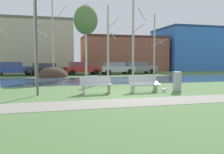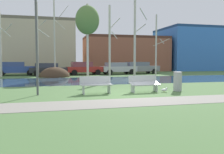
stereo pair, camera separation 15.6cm
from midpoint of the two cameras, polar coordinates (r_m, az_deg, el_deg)
The scene contains 23 objects.
ground_plane at distance 21.22m, azimuth -5.39°, elevation -0.47°, with size 120.00×120.00×0.00m, color #4C703D.
paved_path_strip at distance 9.40m, azimuth 6.58°, elevation -6.07°, with size 60.00×1.84×0.01m, color gray.
river_band at distance 19.66m, azimuth -4.66°, elevation -0.81°, with size 80.00×7.50×0.01m, color #33516B.
soil_mound at distance 24.63m, azimuth -14.44°, elevation 0.03°, with size 3.09×3.02×2.02m, color #423021.
bench_left at distance 11.66m, azimuth -4.27°, elevation -1.79°, with size 1.63×0.66×0.87m.
bench_right at distance 12.37m, azimuth 7.47°, elevation -1.48°, with size 1.63×0.66×0.87m.
trash_bin at distance 13.14m, azimuth 15.37°, elevation -0.97°, with size 0.48×0.48×1.04m.
seagull at distance 12.50m, azimuth 12.34°, elevation -3.06°, with size 0.40×0.15×0.25m.
streetlamp at distance 11.79m, azimuth -18.53°, elevation 14.51°, with size 0.32×0.32×5.81m.
birch_left at distance 25.36m, azimuth -18.40°, elevation 8.84°, with size 1.39×2.24×7.64m.
birch_center_left at distance 24.93m, azimuth -14.43°, elevation 10.94°, with size 1.54×2.52×9.29m.
birch_center at distance 24.87m, azimuth -6.62°, elevation 13.61°, with size 2.48×2.48×7.51m.
birch_center_right at distance 26.15m, azimuth -1.10°, elevation 9.04°, with size 1.35×2.06×7.77m.
birch_right at distance 26.13m, azimuth 5.11°, elevation 10.40°, with size 1.52×2.63×8.99m.
birch_far_right at distance 26.52m, azimuth 10.25°, elevation 7.70°, with size 1.61×2.47×6.74m.
parked_van_nearest_blue at distance 28.47m, azimuth -23.25°, elevation 1.97°, with size 4.64×2.29×1.52m.
parked_sedan_second_dark at distance 27.47m, azimuth -15.82°, elevation 1.95°, with size 4.55×2.24×1.39m.
parked_hatch_third_red at distance 27.89m, azimuth -7.52°, elevation 2.21°, with size 4.34×2.36×1.52m.
parked_wagon_fourth_silver at distance 28.78m, azimuth 0.84°, elevation 2.25°, with size 4.45×2.38×1.45m.
parked_suv_fifth_grey at distance 29.90m, azimuth 6.18°, elevation 2.34°, with size 4.87×2.26×1.50m.
building_beige_block at distance 37.08m, azimuth -20.12°, elevation 6.94°, with size 12.78×9.88×7.42m.
building_brick_low at distance 38.35m, azimuth 2.64°, elevation 5.64°, with size 13.17×6.74×5.51m.
building_blue_store at distance 46.10m, azimuth 21.74°, elevation 6.23°, with size 17.52×9.33×7.35m.
Camera 1 is at (-3.41, -10.87, 1.64)m, focal length 37.31 mm.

